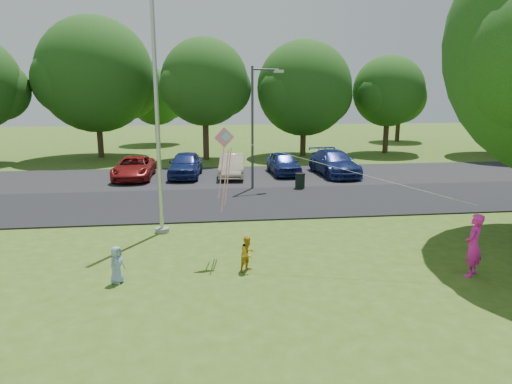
{
  "coord_description": "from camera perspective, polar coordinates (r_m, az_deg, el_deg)",
  "views": [
    {
      "loc": [
        -2.13,
        -10.91,
        4.89
      ],
      "look_at": [
        -0.25,
        4.0,
        1.6
      ],
      "focal_mm": 32.0,
      "sensor_mm": 36.0,
      "label": 1
    }
  ],
  "objects": [
    {
      "name": "ground",
      "position": [
        12.14,
        3.6,
        -11.42
      ],
      "size": [
        120.0,
        120.0,
        0.0
      ],
      "primitive_type": "plane",
      "color": "#365817",
      "rests_on": "ground"
    },
    {
      "name": "park_road",
      "position": [
        20.6,
        -1.06,
        -1.3
      ],
      "size": [
        60.0,
        6.0,
        0.06
      ],
      "primitive_type": "cube",
      "color": "black",
      "rests_on": "ground"
    },
    {
      "name": "parking_strip",
      "position": [
        26.94,
        -2.55,
        1.94
      ],
      "size": [
        42.0,
        7.0,
        0.06
      ],
      "primitive_type": "cube",
      "color": "black",
      "rests_on": "ground"
    },
    {
      "name": "flagpole",
      "position": [
        15.98,
        -12.28,
        9.48
      ],
      "size": [
        0.5,
        0.5,
        10.0
      ],
      "color": "#B7BABF",
      "rests_on": "ground"
    },
    {
      "name": "street_lamp",
      "position": [
        23.12,
        0.11,
        9.39
      ],
      "size": [
        1.69,
        0.63,
        6.15
      ],
      "rotation": [
        0.0,
        0.0,
        0.28
      ],
      "color": "#3F3F44",
      "rests_on": "ground"
    },
    {
      "name": "trash_can",
      "position": [
        23.54,
        5.52,
        1.34
      ],
      "size": [
        0.52,
        0.52,
        0.83
      ],
      "rotation": [
        0.0,
        0.0,
        -0.21
      ],
      "color": "black",
      "rests_on": "ground"
    },
    {
      "name": "tree_row",
      "position": [
        35.34,
        -1.19,
        13.68
      ],
      "size": [
        64.35,
        11.94,
        10.88
      ],
      "color": "#332316",
      "rests_on": "ground"
    },
    {
      "name": "horizon_trees",
      "position": [
        45.22,
        0.69,
        11.6
      ],
      "size": [
        77.46,
        7.2,
        7.02
      ],
      "color": "#332316",
      "rests_on": "ground"
    },
    {
      "name": "parked_cars",
      "position": [
        26.79,
        -2.22,
        3.43
      ],
      "size": [
        13.93,
        5.18,
        1.45
      ],
      "color": "maroon",
      "rests_on": "ground"
    },
    {
      "name": "woman",
      "position": [
        13.65,
        25.53,
        -6.02
      ],
      "size": [
        0.75,
        0.74,
        1.74
      ],
      "primitive_type": "imported",
      "rotation": [
        0.0,
        0.0,
        3.89
      ],
      "color": "#F720B0",
      "rests_on": "ground"
    },
    {
      "name": "child_yellow",
      "position": [
        12.8,
        -1.03,
        -7.69
      ],
      "size": [
        0.62,
        0.61,
        1.01
      ],
      "primitive_type": "imported",
      "rotation": [
        0.0,
        0.0,
        0.71
      ],
      "color": "gold",
      "rests_on": "ground"
    },
    {
      "name": "child_blue",
      "position": [
        12.55,
        -17.0,
        -8.69
      ],
      "size": [
        0.52,
        0.58,
        1.0
      ],
      "primitive_type": "imported",
      "rotation": [
        0.0,
        0.0,
        1.03
      ],
      "color": "#87A4D0",
      "rests_on": "ground"
    },
    {
      "name": "kite",
      "position": [
        13.25,
        -3.21,
        4.82
      ],
      "size": [
        6.83,
        2.6,
        2.6
      ],
      "rotation": [
        0.0,
        0.0,
        0.16
      ],
      "color": "pink",
      "rests_on": "ground"
    }
  ]
}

